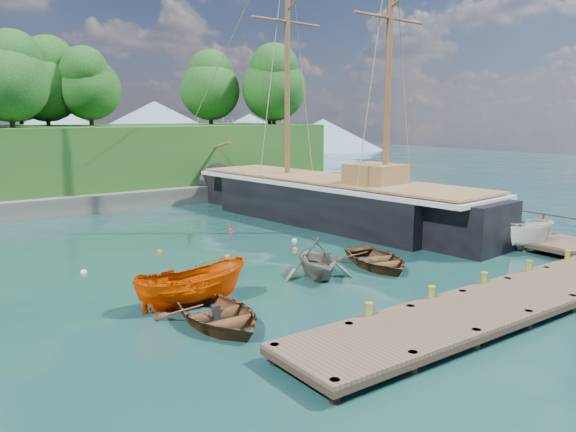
% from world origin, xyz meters
% --- Properties ---
extents(ground, '(160.00, 160.00, 0.00)m').
position_xyz_m(ground, '(0.00, 0.00, 0.00)').
color(ground, '#163A36').
rests_on(ground, ground).
extents(dock_near, '(20.00, 3.20, 1.10)m').
position_xyz_m(dock_near, '(2.00, -6.50, 0.43)').
color(dock_near, '#4E3D2F').
rests_on(dock_near, ground).
extents(dock_east, '(3.20, 24.00, 1.10)m').
position_xyz_m(dock_east, '(11.50, 7.00, 0.43)').
color(dock_east, '#4E3D2F').
rests_on(dock_east, ground).
extents(bollard_0, '(0.26, 0.26, 0.45)m').
position_xyz_m(bollard_0, '(-4.00, -5.10, 0.00)').
color(bollard_0, olive).
rests_on(bollard_0, ground).
extents(bollard_1, '(0.26, 0.26, 0.45)m').
position_xyz_m(bollard_1, '(-1.00, -5.10, 0.00)').
color(bollard_1, olive).
rests_on(bollard_1, ground).
extents(bollard_2, '(0.26, 0.26, 0.45)m').
position_xyz_m(bollard_2, '(2.00, -5.10, 0.00)').
color(bollard_2, olive).
rests_on(bollard_2, ground).
extents(bollard_3, '(0.26, 0.26, 0.45)m').
position_xyz_m(bollard_3, '(5.00, -5.10, 0.00)').
color(bollard_3, olive).
rests_on(bollard_3, ground).
extents(bollard_4, '(0.26, 0.26, 0.45)m').
position_xyz_m(bollard_4, '(8.00, -5.10, 0.00)').
color(bollard_4, olive).
rests_on(bollard_4, ground).
extents(rowboat_0, '(3.40, 4.69, 0.96)m').
position_xyz_m(rowboat_0, '(-7.53, -1.54, 0.00)').
color(rowboat_0, brown).
rests_on(rowboat_0, ground).
extents(rowboat_1, '(4.08, 4.36, 1.85)m').
position_xyz_m(rowboat_1, '(-1.36, 0.89, 0.00)').
color(rowboat_1, '#6A6559').
rests_on(rowboat_1, ground).
extents(rowboat_2, '(4.19, 5.09, 0.92)m').
position_xyz_m(rowboat_2, '(1.92, 0.57, 0.00)').
color(rowboat_2, '#52351F').
rests_on(rowboat_2, ground).
extents(motorboat_orange, '(4.43, 1.93, 1.67)m').
position_xyz_m(motorboat_orange, '(-7.39, 0.66, 0.00)').
color(motorboat_orange, '#D84800').
rests_on(motorboat_orange, ground).
extents(cabin_boat_white, '(2.74, 5.23, 1.92)m').
position_xyz_m(cabin_boat_white, '(10.00, -0.64, 0.00)').
color(cabin_boat_white, silver).
rests_on(cabin_boat_white, ground).
extents(schooner, '(7.81, 29.75, 22.20)m').
position_xyz_m(schooner, '(7.18, 10.08, 1.23)').
color(schooner, black).
rests_on(schooner, ground).
extents(mooring_buoy_0, '(0.31, 0.31, 0.31)m').
position_xyz_m(mooring_buoy_0, '(-6.56, 2.88, 0.00)').
color(mooring_buoy_0, white).
rests_on(mooring_buoy_0, ground).
extents(mooring_buoy_1, '(0.33, 0.33, 0.33)m').
position_xyz_m(mooring_buoy_1, '(-2.91, 6.02, 0.00)').
color(mooring_buoy_1, '#D66207').
rests_on(mooring_buoy_1, ground).
extents(mooring_buoy_2, '(0.30, 0.30, 0.30)m').
position_xyz_m(mooring_buoy_2, '(0.72, 5.31, 0.00)').
color(mooring_buoy_2, '#F0510D').
rests_on(mooring_buoy_2, ground).
extents(mooring_buoy_3, '(0.30, 0.30, 0.30)m').
position_xyz_m(mooring_buoy_3, '(1.91, 7.01, 0.00)').
color(mooring_buoy_3, silver).
rests_on(mooring_buoy_3, ground).
extents(mooring_buoy_4, '(0.29, 0.29, 0.29)m').
position_xyz_m(mooring_buoy_4, '(-5.20, 8.92, 0.00)').
color(mooring_buoy_4, '#E25B13').
rests_on(mooring_buoy_4, ground).
extents(mooring_buoy_5, '(0.32, 0.32, 0.32)m').
position_xyz_m(mooring_buoy_5, '(0.49, 11.58, 0.00)').
color(mooring_buoy_5, red).
rests_on(mooring_buoy_5, ground).
extents(mooring_buoy_6, '(0.29, 0.29, 0.29)m').
position_xyz_m(mooring_buoy_6, '(-9.41, 7.35, 0.00)').
color(mooring_buoy_6, silver).
rests_on(mooring_buoy_6, ground).
extents(distant_ridge, '(117.00, 40.00, 10.00)m').
position_xyz_m(distant_ridge, '(4.30, 70.00, 4.35)').
color(distant_ridge, '#728CA5').
rests_on(distant_ridge, ground).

